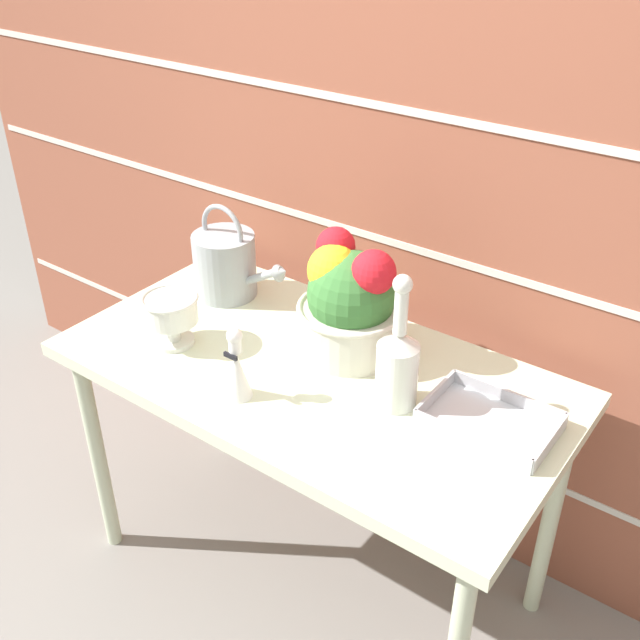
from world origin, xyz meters
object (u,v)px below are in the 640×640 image
at_px(crystal_pedestal_bowl, 171,313).
at_px(wire_tray, 489,422).
at_px(watering_can, 226,263).
at_px(figurine_vase, 237,369).
at_px(glass_decanter, 397,363).
at_px(flower_planter, 350,302).

height_order(crystal_pedestal_bowl, wire_tray, crystal_pedestal_bowl).
height_order(watering_can, figurine_vase, watering_can).
xyz_separation_m(watering_can, glass_decanter, (0.65, -0.15, 0.01)).
bearing_deg(watering_can, crystal_pedestal_bowl, -77.03).
height_order(watering_can, crystal_pedestal_bowl, watering_can).
relative_size(crystal_pedestal_bowl, wire_tray, 0.52).
xyz_separation_m(flower_planter, wire_tray, (0.42, -0.07, -0.13)).
distance_m(glass_decanter, wire_tray, 0.24).
bearing_deg(flower_planter, figurine_vase, -107.01).
distance_m(watering_can, flower_planter, 0.44).
bearing_deg(watering_can, figurine_vase, -44.88).
distance_m(flower_planter, figurine_vase, 0.33).
xyz_separation_m(figurine_vase, wire_tray, (0.52, 0.24, -0.06)).
bearing_deg(figurine_vase, watering_can, 135.12).
xyz_separation_m(crystal_pedestal_bowl, wire_tray, (0.80, 0.17, -0.08)).
xyz_separation_m(flower_planter, figurine_vase, (-0.10, -0.31, -0.06)).
xyz_separation_m(watering_can, figurine_vase, (0.34, -0.34, -0.02)).
bearing_deg(glass_decanter, figurine_vase, -148.44).
bearing_deg(wire_tray, glass_decanter, -165.67).
xyz_separation_m(crystal_pedestal_bowl, glass_decanter, (0.59, 0.12, 0.02)).
distance_m(watering_can, figurine_vase, 0.49).
distance_m(flower_planter, wire_tray, 0.45).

